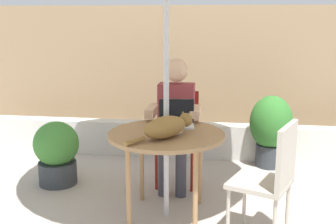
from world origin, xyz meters
name	(u,v)px	position (x,y,z in m)	size (l,w,h in m)	color
ground_plane	(166,214)	(0.00, 0.00, 0.00)	(14.00, 14.00, 0.00)	#ADA399
fence_back	(190,75)	(0.00, 2.23, 0.88)	(5.39, 0.08, 1.76)	#937756
planter_wall_low	(185,140)	(0.00, 1.53, 0.20)	(4.85, 0.20, 0.40)	beige
patio_table	(166,141)	(0.00, 0.00, 0.65)	(0.94, 0.94, 0.71)	#9E754C
chair_occupied	(177,129)	(0.00, 0.77, 0.54)	(0.40, 0.40, 0.90)	maroon
chair_empty	(272,173)	(0.81, -0.33, 0.54)	(0.52, 0.52, 0.90)	#B2A899
person_seated	(175,116)	(0.00, 0.61, 0.70)	(0.48, 0.48, 1.24)	maroon
laptop	(176,118)	(0.05, 0.26, 0.77)	(0.32, 0.28, 0.21)	silver
cat	(168,127)	(0.03, -0.12, 0.79)	(0.47, 0.52, 0.17)	olive
potted_plant_near_fence	(57,152)	(-1.16, 0.53, 0.33)	(0.44, 0.44, 0.63)	#33383D
potted_plant_by_chair	(271,127)	(0.96, 1.33, 0.44)	(0.47, 0.47, 0.79)	#33383D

